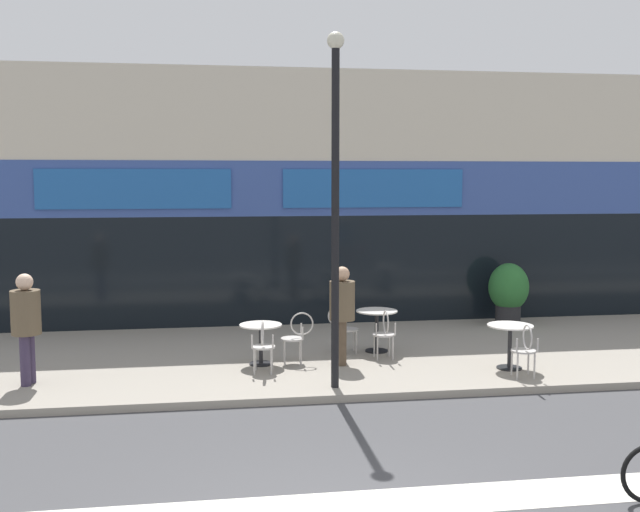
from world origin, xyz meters
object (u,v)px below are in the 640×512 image
(cafe_chair_0_side, at_px, (297,334))
(cafe_chair_1_side, at_px, (344,325))
(cafe_chair_1_near, at_px, (385,331))
(lamp_post, at_px, (335,187))
(cafe_chair_2_near, at_px, (525,347))
(planter_pot, at_px, (509,291))
(pedestrian_near_end, at_px, (26,319))
(bistro_table_2, at_px, (510,337))
(bistro_table_0, at_px, (261,336))
(bistro_table_1, at_px, (377,322))
(pedestrian_far_end, at_px, (342,306))
(cafe_chair_0_near, at_px, (263,343))

(cafe_chair_0_side, xyz_separation_m, cafe_chair_1_side, (0.96, 0.66, 0.00))
(cafe_chair_1_near, bearing_deg, lamp_post, 145.01)
(cafe_chair_2_near, xyz_separation_m, planter_pot, (1.51, 4.28, 0.23))
(pedestrian_near_end, bearing_deg, cafe_chair_1_side, -153.19)
(bistro_table_2, distance_m, cafe_chair_1_near, 2.17)
(bistro_table_0, relative_size, bistro_table_1, 0.95)
(pedestrian_near_end, relative_size, pedestrian_far_end, 1.02)
(cafe_chair_0_near, xyz_separation_m, cafe_chair_1_near, (2.22, 0.65, 0.00))
(cafe_chair_1_side, bearing_deg, planter_pot, 28.15)
(bistro_table_1, xyz_separation_m, planter_pot, (3.45, 2.08, 0.19))
(cafe_chair_1_near, distance_m, pedestrian_far_end, 0.98)
(cafe_chair_2_near, relative_size, planter_pot, 0.66)
(bistro_table_2, bearing_deg, bistro_table_1, 141.13)
(cafe_chair_1_near, bearing_deg, bistro_table_1, 0.94)
(cafe_chair_0_near, height_order, lamp_post, lamp_post)
(cafe_chair_0_near, bearing_deg, pedestrian_far_end, -64.77)
(cafe_chair_1_near, distance_m, lamp_post, 3.26)
(bistro_table_1, distance_m, planter_pot, 4.04)
(pedestrian_far_end, bearing_deg, cafe_chair_0_near, 29.49)
(bistro_table_1, bearing_deg, bistro_table_2, -38.87)
(cafe_chair_1_side, height_order, lamp_post, lamp_post)
(cafe_chair_0_near, height_order, pedestrian_far_end, pedestrian_far_end)
(bistro_table_0, distance_m, pedestrian_near_end, 3.81)
(bistro_table_0, relative_size, cafe_chair_0_side, 0.82)
(lamp_post, distance_m, pedestrian_far_end, 2.53)
(cafe_chair_0_side, relative_size, cafe_chair_1_near, 1.00)
(cafe_chair_2_near, height_order, planter_pot, planter_pot)
(cafe_chair_2_near, relative_size, pedestrian_near_end, 0.51)
(bistro_table_1, bearing_deg, pedestrian_far_end, -133.87)
(bistro_table_1, distance_m, bistro_table_2, 2.51)
(cafe_chair_0_side, height_order, cafe_chair_1_near, same)
(cafe_chair_0_side, xyz_separation_m, cafe_chair_1_near, (1.58, 0.03, 0.00))
(bistro_table_0, xyz_separation_m, cafe_chair_0_near, (-0.01, -0.62, 0.01))
(cafe_chair_1_near, height_order, cafe_chair_2_near, same)
(cafe_chair_0_side, distance_m, lamp_post, 3.06)
(bistro_table_2, relative_size, pedestrian_far_end, 0.45)
(pedestrian_near_end, bearing_deg, bistro_table_2, -169.17)
(lamp_post, bearing_deg, bistro_table_1, 62.27)
(cafe_chair_1_near, xyz_separation_m, planter_pot, (3.46, 2.71, 0.23))
(cafe_chair_1_side, height_order, planter_pot, planter_pot)
(bistro_table_0, distance_m, cafe_chair_1_side, 1.71)
(planter_pot, xyz_separation_m, pedestrian_near_end, (-9.37, -3.44, 0.29))
(pedestrian_near_end, bearing_deg, lamp_post, -178.15)
(bistro_table_1, height_order, cafe_chair_0_near, cafe_chair_0_near)
(cafe_chair_0_side, bearing_deg, cafe_chair_1_near, -175.74)
(cafe_chair_1_side, distance_m, pedestrian_far_end, 1.00)
(bistro_table_1, distance_m, pedestrian_far_end, 1.26)
(bistro_table_1, relative_size, bistro_table_2, 1.01)
(cafe_chair_1_side, bearing_deg, cafe_chair_0_near, -140.16)
(bistro_table_1, xyz_separation_m, cafe_chair_0_side, (-1.59, -0.66, -0.04))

